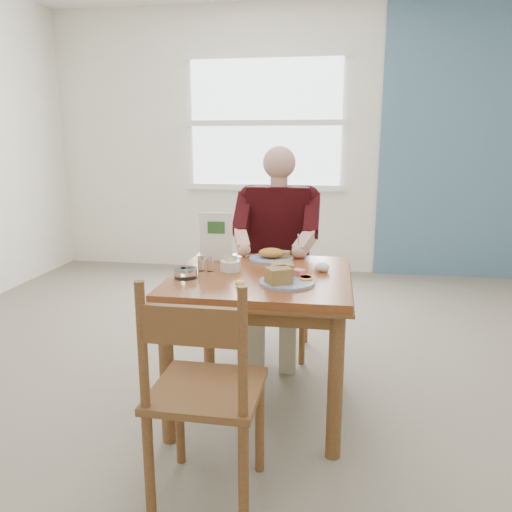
% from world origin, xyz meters
% --- Properties ---
extents(floor, '(6.00, 6.00, 0.00)m').
position_xyz_m(floor, '(0.00, 0.00, 0.00)').
color(floor, slate).
rests_on(floor, ground).
extents(wall_back, '(5.50, 0.00, 5.50)m').
position_xyz_m(wall_back, '(0.00, 3.00, 1.40)').
color(wall_back, white).
rests_on(wall_back, ground).
extents(accent_panel, '(1.60, 0.02, 2.80)m').
position_xyz_m(accent_panel, '(1.60, 2.98, 1.40)').
color(accent_panel, slate).
rests_on(accent_panel, ground).
extents(lemon_wedge, '(0.06, 0.05, 0.03)m').
position_xyz_m(lemon_wedge, '(-0.07, -0.24, 0.76)').
color(lemon_wedge, yellow).
rests_on(lemon_wedge, table).
extents(napkin, '(0.09, 0.09, 0.05)m').
position_xyz_m(napkin, '(0.31, 0.09, 0.77)').
color(napkin, white).
rests_on(napkin, table).
extents(metal_dish, '(0.09, 0.09, 0.01)m').
position_xyz_m(metal_dish, '(0.30, 0.12, 0.75)').
color(metal_dish, silver).
rests_on(metal_dish, table).
extents(window, '(1.72, 0.04, 1.42)m').
position_xyz_m(window, '(-0.40, 2.97, 1.60)').
color(window, white).
rests_on(window, wall_back).
extents(table, '(0.92, 0.92, 0.75)m').
position_xyz_m(table, '(0.00, 0.00, 0.64)').
color(table, brown).
rests_on(table, ground).
extents(chair_far, '(0.42, 0.42, 0.95)m').
position_xyz_m(chair_far, '(0.00, 0.80, 0.48)').
color(chair_far, brown).
rests_on(chair_far, ground).
extents(chair_near, '(0.43, 0.43, 0.95)m').
position_xyz_m(chair_near, '(-0.11, -0.76, 0.48)').
color(chair_near, brown).
rests_on(chair_near, ground).
extents(diner, '(0.53, 0.56, 1.39)m').
position_xyz_m(diner, '(0.00, 0.71, 0.81)').
color(diner, gray).
rests_on(diner, chair_far).
extents(near_plate, '(0.35, 0.35, 0.09)m').
position_xyz_m(near_plate, '(0.13, -0.16, 0.78)').
color(near_plate, white).
rests_on(near_plate, table).
extents(far_plate, '(0.28, 0.28, 0.07)m').
position_xyz_m(far_plate, '(0.02, 0.31, 0.78)').
color(far_plate, white).
rests_on(far_plate, table).
extents(caddy, '(0.12, 0.12, 0.08)m').
position_xyz_m(caddy, '(-0.17, 0.03, 0.78)').
color(caddy, white).
rests_on(caddy, table).
extents(shakers, '(0.09, 0.04, 0.08)m').
position_xyz_m(shakers, '(-0.30, 0.01, 0.79)').
color(shakers, white).
rests_on(shakers, table).
extents(creamer, '(0.15, 0.15, 0.05)m').
position_xyz_m(creamer, '(-0.36, -0.14, 0.78)').
color(creamer, white).
rests_on(creamer, table).
extents(menu, '(0.19, 0.02, 0.27)m').
position_xyz_m(menu, '(-0.30, 0.25, 0.89)').
color(menu, white).
rests_on(menu, table).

